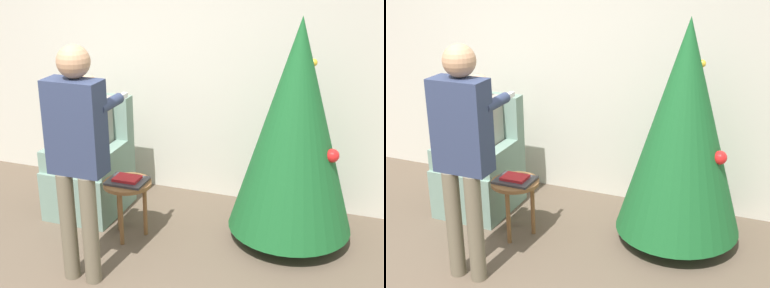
# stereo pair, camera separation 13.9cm
# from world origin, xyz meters

# --- Properties ---
(wall_back) EXTENTS (8.00, 0.06, 2.70)m
(wall_back) POSITION_xyz_m (0.00, 2.23, 1.35)
(wall_back) COLOR beige
(wall_back) RESTS_ON ground_plane
(christmas_tree) EXTENTS (1.03, 1.03, 1.89)m
(christmas_tree) POSITION_xyz_m (1.30, 1.57, 1.01)
(christmas_tree) COLOR brown
(christmas_tree) RESTS_ON ground_plane
(armchair) EXTENTS (0.63, 0.70, 1.07)m
(armchair) POSITION_xyz_m (-0.56, 1.53, 0.37)
(armchair) COLOR gray
(armchair) RESTS_ON ground_plane
(person_seated) EXTENTS (0.36, 0.46, 1.29)m
(person_seated) POSITION_xyz_m (-0.56, 1.49, 0.72)
(person_seated) COLOR #6B604C
(person_seated) RESTS_ON ground_plane
(person_standing) EXTENTS (0.42, 0.57, 1.76)m
(person_standing) POSITION_xyz_m (-0.06, 0.52, 1.06)
(person_standing) COLOR #6B604C
(person_standing) RESTS_ON ground_plane
(side_stool) EXTENTS (0.41, 0.41, 0.52)m
(side_stool) POSITION_xyz_m (-0.00, 1.15, 0.43)
(side_stool) COLOR brown
(side_stool) RESTS_ON ground_plane
(laptop) EXTENTS (0.32, 0.25, 0.02)m
(laptop) POSITION_xyz_m (-0.00, 1.15, 0.53)
(laptop) COLOR #38383D
(laptop) RESTS_ON side_stool
(book) EXTENTS (0.21, 0.16, 0.02)m
(book) POSITION_xyz_m (-0.00, 1.15, 0.55)
(book) COLOR #B21E23
(book) RESTS_ON laptop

